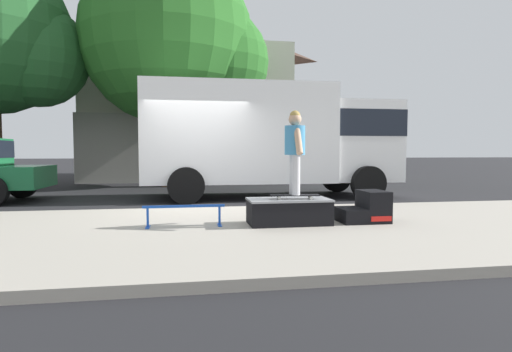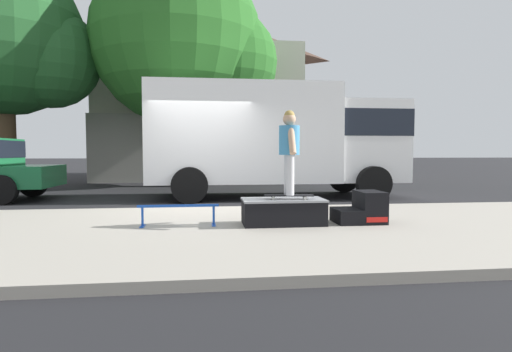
% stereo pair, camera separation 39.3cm
% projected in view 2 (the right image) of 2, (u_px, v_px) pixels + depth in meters
% --- Properties ---
extents(ground_plane, '(140.00, 140.00, 0.00)m').
position_uv_depth(ground_plane, '(201.00, 209.00, 9.22)').
color(ground_plane, black).
extents(sidewalk_slab, '(50.00, 5.00, 0.12)m').
position_uv_depth(sidewalk_slab, '(198.00, 233.00, 6.25)').
color(sidewalk_slab, '#A8A093').
rests_on(sidewalk_slab, ground).
extents(skate_box, '(1.30, 0.67, 0.41)m').
position_uv_depth(skate_box, '(283.00, 211.00, 6.63)').
color(skate_box, black).
rests_on(skate_box, sidewalk_slab).
extents(kicker_ramp, '(0.78, 0.61, 0.51)m').
position_uv_depth(kicker_ramp, '(363.00, 210.00, 6.79)').
color(kicker_ramp, black).
rests_on(kicker_ramp, sidewalk_slab).
extents(grind_rail, '(1.25, 0.28, 0.33)m').
position_uv_depth(grind_rail, '(178.00, 210.00, 6.49)').
color(grind_rail, blue).
rests_on(grind_rail, sidewalk_slab).
extents(skateboard, '(0.80, 0.31, 0.07)m').
position_uv_depth(skateboard, '(289.00, 196.00, 6.58)').
color(skateboard, black).
rests_on(skateboard, skate_box).
extents(skater_kid, '(0.32, 0.68, 1.33)m').
position_uv_depth(skater_kid, '(289.00, 145.00, 6.54)').
color(skater_kid, silver).
rests_on(skater_kid, skateboard).
extents(box_truck, '(6.91, 2.63, 3.05)m').
position_uv_depth(box_truck, '(277.00, 136.00, 11.56)').
color(box_truck, white).
rests_on(box_truck, ground).
extents(street_tree_main, '(5.75, 5.22, 7.71)m').
position_uv_depth(street_tree_main, '(14.00, 42.00, 13.98)').
color(street_tree_main, brown).
rests_on(street_tree_main, ground).
extents(street_tree_neighbour, '(6.66, 6.05, 8.29)m').
position_uv_depth(street_tree_neighbour, '(187.00, 45.00, 15.02)').
color(street_tree_neighbour, brown).
rests_on(street_tree_neighbour, ground).
extents(house_behind, '(9.54, 8.23, 8.40)m').
position_uv_depth(house_behind, '(201.00, 93.00, 21.09)').
color(house_behind, beige).
rests_on(house_behind, ground).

